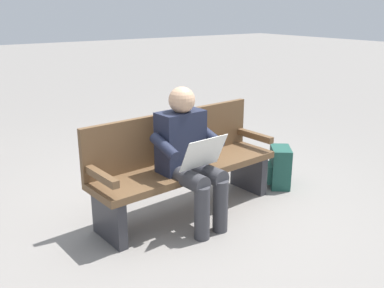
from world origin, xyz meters
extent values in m
plane|color=gray|center=(0.00, 0.00, 0.00)|extent=(40.00, 40.00, 0.00)
cube|color=brown|center=(0.00, 0.00, 0.42)|extent=(1.83, 0.62, 0.06)
cube|color=brown|center=(0.02, -0.21, 0.68)|extent=(1.80, 0.19, 0.45)
cube|color=brown|center=(-0.85, -0.06, 0.57)|extent=(0.10, 0.48, 0.06)
cube|color=brown|center=(0.85, 0.06, 0.57)|extent=(0.10, 0.48, 0.06)
cube|color=#2D2D33|center=(-0.80, -0.06, 0.20)|extent=(0.11, 0.44, 0.39)
cube|color=#2D2D33|center=(0.80, 0.06, 0.20)|extent=(0.11, 0.44, 0.39)
cube|color=#1E2338|center=(0.11, 0.06, 0.71)|extent=(0.42, 0.25, 0.52)
sphere|color=tan|center=(0.10, 0.08, 1.07)|extent=(0.22, 0.22, 0.22)
cylinder|color=#38383D|center=(-0.01, 0.26, 0.47)|extent=(0.18, 0.43, 0.15)
cylinder|color=#38383D|center=(0.19, 0.28, 0.47)|extent=(0.18, 0.43, 0.15)
cylinder|color=#38383D|center=(-0.02, 0.45, 0.23)|extent=(0.13, 0.13, 0.45)
cylinder|color=#38383D|center=(0.18, 0.46, 0.23)|extent=(0.13, 0.13, 0.45)
cylinder|color=#1E2338|center=(-0.14, 0.14, 0.74)|extent=(0.11, 0.32, 0.18)
cylinder|color=#1E2338|center=(0.34, 0.18, 0.74)|extent=(0.11, 0.32, 0.18)
cube|color=silver|center=(0.08, 0.36, 0.68)|extent=(0.41, 0.16, 0.27)
cube|color=#1E4C42|center=(-1.12, 0.06, 0.21)|extent=(0.34, 0.36, 0.42)
cube|color=#23574C|center=(-1.03, -0.01, 0.15)|extent=(0.16, 0.19, 0.19)
camera|label=1|loc=(2.03, 2.97, 1.80)|focal=40.41mm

